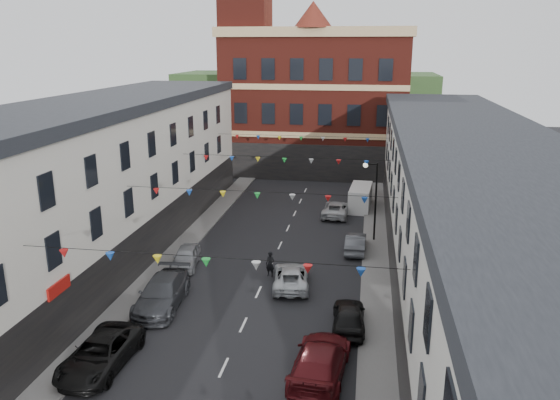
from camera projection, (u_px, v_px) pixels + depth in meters
The scene contains 19 objects.
ground at pixel (243, 325), 28.63m from camera, with size 160.00×160.00×0.00m, color black.
pavement_left at pixel (135, 298), 31.58m from camera, with size 1.80×64.00×0.15m, color #605E5B.
pavement_right at pixel (376, 316), 29.45m from camera, with size 1.80×64.00×0.15m, color #605E5B.
terrace_left at pixel (36, 212), 29.95m from camera, with size 8.40×56.00×10.70m.
terrace_right at pixel (483, 244), 26.44m from camera, with size 8.40×56.00×9.70m.
civic_building at pixel (316, 100), 62.45m from camera, with size 20.60×13.30×18.50m.
clock_tower at pixel (246, 38), 58.96m from camera, with size 5.60×5.60×30.00m.
distant_hill at pixel (306, 105), 86.76m from camera, with size 40.00×14.00×10.00m, color #305226.
street_lamp at pixel (373, 191), 39.85m from camera, with size 1.10×0.36×6.00m.
car_left_c at pixel (100, 353), 24.68m from camera, with size 2.38×5.16×1.43m, color black.
car_left_d at pixel (162, 293), 30.46m from camera, with size 2.26×5.56×1.61m, color #383A3F.
car_left_e at pixel (186, 257), 36.05m from camera, with size 1.58×3.92×1.33m, color gray.
car_right_c at pixel (320, 361), 23.91m from camera, with size 2.25×5.54×1.61m, color #581116.
car_right_d at pixel (349, 316), 28.09m from camera, with size 1.65×4.11×1.40m, color black.
car_right_e at pixel (356, 243), 38.68m from camera, with size 1.39×3.99×1.32m, color #4F5157.
car_right_f at pixel (336, 209), 46.81m from camera, with size 2.13×4.62×1.28m, color #B6B7BB.
moving_car at pixel (291, 276), 33.09m from camera, with size 2.11×4.57×1.27m, color silver.
white_van at pixel (360, 198), 48.84m from camera, with size 1.78×4.62×2.04m, color silver.
pedestrian at pixel (270, 264), 34.48m from camera, with size 0.60×0.39×1.64m, color black.
Camera 1 is at (6.04, -25.11, 14.13)m, focal length 35.00 mm.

